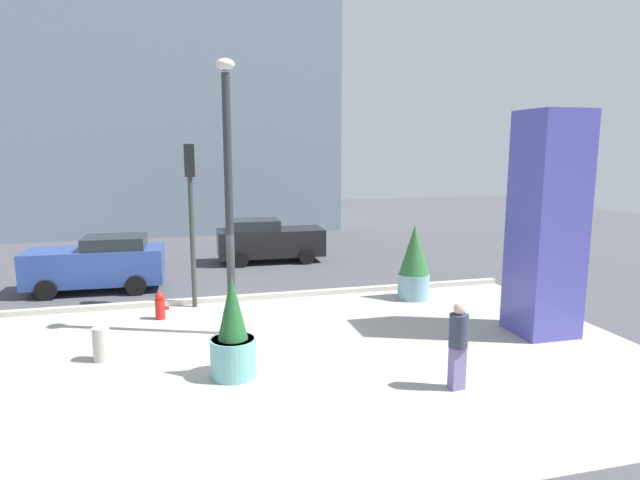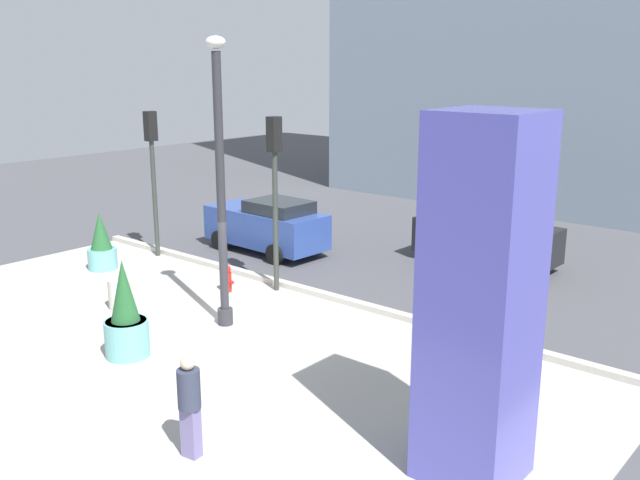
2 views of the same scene
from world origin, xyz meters
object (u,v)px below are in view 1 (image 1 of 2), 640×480
fire_hydrant (160,306)px  car_curb_west (269,240)px  lamp_post (229,205)px  traffic_light_far_side (191,199)px  potted_plant_by_pillar (414,263)px  pedestrian_crossing (458,341)px  concrete_bollard (101,344)px  art_pillar_blue (547,225)px  potted_plant_curbside (233,337)px  car_passing_lane (98,264)px

fire_hydrant → car_curb_west: car_curb_west is taller
lamp_post → car_curb_west: 9.07m
lamp_post → traffic_light_far_side: (-0.83, 2.64, -0.07)m
potted_plant_by_pillar → pedestrian_crossing: (-1.83, -6.08, -0.16)m
potted_plant_by_pillar → fire_hydrant: bearing=-178.6°
lamp_post → concrete_bollard: bearing=-160.4°
pedestrian_crossing → concrete_bollard: bearing=154.6°
lamp_post → pedestrian_crossing: bearing=-47.8°
potted_plant_by_pillar → traffic_light_far_side: 6.86m
fire_hydrant → concrete_bollard: size_ratio=1.00×
lamp_post → potted_plant_by_pillar: bearing=18.1°
art_pillar_blue → potted_plant_curbside: bearing=-174.4°
fire_hydrant → concrete_bollard: (-1.14, -2.71, 0.01)m
fire_hydrant → traffic_light_far_side: bearing=45.9°
potted_plant_curbside → car_passing_lane: potted_plant_curbside is taller
concrete_bollard → car_curb_west: bearing=61.4°
fire_hydrant → car_curb_west: (4.05, 6.79, 0.51)m
lamp_post → art_pillar_blue: size_ratio=1.21×
concrete_bollard → traffic_light_far_side: (2.07, 3.67, 2.76)m
traffic_light_far_side → lamp_post: bearing=-72.5°
potted_plant_by_pillar → car_curb_west: potted_plant_by_pillar is taller
potted_plant_by_pillar → car_curb_west: (-3.39, 6.61, -0.24)m
potted_plant_curbside → pedestrian_crossing: bearing=-22.2°
pedestrian_crossing → fire_hydrant: bearing=133.5°
lamp_post → fire_hydrant: (-1.76, 1.68, -2.84)m
concrete_bollard → traffic_light_far_side: bearing=60.6°
art_pillar_blue → potted_plant_by_pillar: 4.38m
lamp_post → art_pillar_blue: lamp_post is taller
lamp_post → traffic_light_far_side: 2.77m
traffic_light_far_side → car_curb_west: 6.98m
art_pillar_blue → concrete_bollard: 10.63m
art_pillar_blue → potted_plant_by_pillar: (-1.77, 3.67, -1.60)m
potted_plant_by_pillar → car_passing_lane: size_ratio=0.54×
art_pillar_blue → potted_plant_by_pillar: art_pillar_blue is taller
potted_plant_by_pillar → car_curb_west: bearing=117.1°
art_pillar_blue → potted_plant_by_pillar: size_ratio=2.38×
potted_plant_by_pillar → concrete_bollard: (-8.57, -2.88, -0.74)m
fire_hydrant → pedestrian_crossing: (5.60, -5.90, 0.58)m
fire_hydrant → car_passing_lane: bearing=118.9°
concrete_bollard → art_pillar_blue: bearing=-4.4°
lamp_post → concrete_bollard: lamp_post is taller
car_curb_west → car_passing_lane: bearing=-152.4°
potted_plant_by_pillar → car_curb_west: size_ratio=0.54×
potted_plant_by_pillar → lamp_post: bearing=-161.9°
car_passing_lane → concrete_bollard: bearing=-82.2°
car_curb_west → pedestrian_crossing: car_curb_west is taller
potted_plant_curbside → fire_hydrant: bearing=110.0°
fire_hydrant → pedestrian_crossing: size_ratio=0.44×
fire_hydrant → concrete_bollard: same height
potted_plant_curbside → car_curb_west: (2.51, 11.03, 0.04)m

